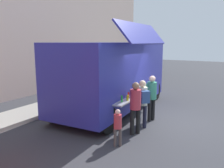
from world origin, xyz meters
name	(u,v)px	position (x,y,z in m)	size (l,w,h in m)	color
ground_plane	(167,121)	(0.00, 0.00, 0.00)	(60.00, 60.00, 0.00)	#38383D
food_truck_main	(114,74)	(0.28, 2.48, 1.60)	(6.59, 3.37, 3.64)	#2C2F99
trash_bin	(115,81)	(4.37, 4.80, 0.50)	(0.60, 0.60, 0.99)	#2B6634
customer_front_ordering	(151,94)	(-0.31, 0.52, 1.02)	(0.56, 0.35, 1.72)	black
customer_mid_with_backpack	(143,99)	(-1.21, 0.49, 1.03)	(0.52, 0.52, 1.67)	#202237
customer_rear_waiting	(135,104)	(-1.79, 0.49, 1.02)	(0.35, 0.35, 1.70)	black
child_near_queue	(118,124)	(-2.85, 0.54, 0.65)	(0.22, 0.22, 1.09)	#504542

